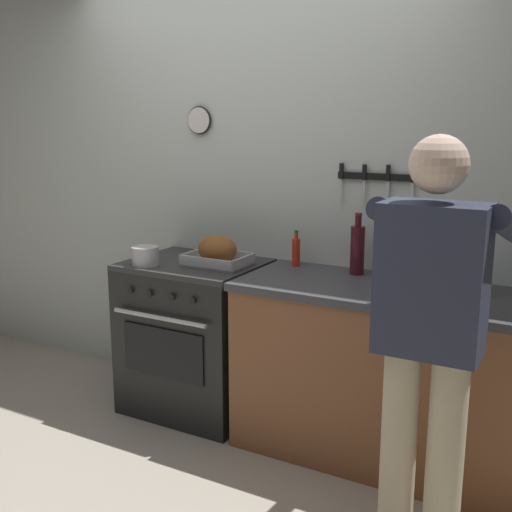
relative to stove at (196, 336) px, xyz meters
name	(u,v)px	position (x,y,z in m)	size (l,w,h in m)	color
ground_plane	(115,501)	(0.22, -0.99, -0.45)	(8.00, 8.00, 0.00)	#A89E8E
wall_back	(258,189)	(0.22, 0.36, 0.85)	(6.00, 0.13, 2.60)	silver
counter_block	(440,383)	(1.43, 0.00, 0.01)	(2.03, 0.65, 0.90)	brown
stove	(196,336)	(0.00, 0.00, 0.00)	(0.76, 0.67, 0.90)	black
person_cook	(430,327)	(1.52, -0.66, 0.50)	(0.51, 0.63, 1.66)	#C6B793
roasting_pan	(217,252)	(0.17, -0.01, 0.53)	(0.35, 0.26, 0.17)	#B7B7BC
saucepan	(145,256)	(-0.20, -0.20, 0.50)	(0.15, 0.15, 0.11)	#B7B7BC
cutting_board	(439,299)	(1.43, -0.12, 0.46)	(0.36, 0.24, 0.02)	tan
bottle_wine_red	(357,249)	(0.92, 0.19, 0.59)	(0.08, 0.08, 0.33)	#47141E
bottle_dish_soap	(478,275)	(1.55, 0.10, 0.54)	(0.07, 0.07, 0.21)	#338CCC
bottle_hot_sauce	(296,251)	(0.56, 0.20, 0.53)	(0.05, 0.05, 0.20)	red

